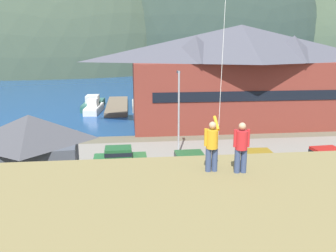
{
  "coord_description": "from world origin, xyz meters",
  "views": [
    {
      "loc": [
        -3.3,
        -19.58,
        10.11
      ],
      "look_at": [
        -0.1,
        9.0,
        3.19
      ],
      "focal_mm": 37.33,
      "sensor_mm": 36.0,
      "label": 1
    }
  ],
  "objects_px": {
    "parked_car_mid_row_far": "(280,194)",
    "person_companion": "(241,146)",
    "harbor_lodge": "(240,73)",
    "wharf_dock": "(117,106)",
    "parked_car_back_row_left": "(179,196)",
    "parked_car_back_row_right": "(120,158)",
    "storage_shed_near_lot": "(32,154)",
    "parked_car_corner_spot": "(258,161)",
    "parked_car_mid_row_near": "(325,159)",
    "parking_light_pole": "(179,108)",
    "parked_car_mid_row_center": "(190,163)",
    "moored_boat_wharfside": "(93,104)",
    "moored_boat_outer_mooring": "(139,105)",
    "person_kite_flyer": "(212,144)",
    "moored_boat_inner_slip": "(94,108)"
  },
  "relations": [
    {
      "from": "parked_car_mid_row_center",
      "to": "parked_car_back_row_right",
      "type": "bearing_deg",
      "value": 160.71
    },
    {
      "from": "parked_car_mid_row_far",
      "to": "person_companion",
      "type": "bearing_deg",
      "value": -123.63
    },
    {
      "from": "parked_car_corner_spot",
      "to": "parked_car_back_row_right",
      "type": "distance_m",
      "value": 10.96
    },
    {
      "from": "harbor_lodge",
      "to": "parked_car_mid_row_center",
      "type": "distance_m",
      "value": 19.52
    },
    {
      "from": "parked_car_back_row_left",
      "to": "parked_car_mid_row_near",
      "type": "bearing_deg",
      "value": 24.01
    },
    {
      "from": "moored_boat_outer_mooring",
      "to": "person_companion",
      "type": "height_order",
      "value": "person_companion"
    },
    {
      "from": "moored_boat_outer_mooring",
      "to": "parking_light_pole",
      "type": "xyz_separation_m",
      "value": [
        2.8,
        -23.26,
        3.71
      ]
    },
    {
      "from": "wharf_dock",
      "to": "person_companion",
      "type": "bearing_deg",
      "value": -82.76
    },
    {
      "from": "moored_boat_wharfside",
      "to": "moored_boat_outer_mooring",
      "type": "bearing_deg",
      "value": -10.83
    },
    {
      "from": "parked_car_mid_row_center",
      "to": "parked_car_back_row_left",
      "type": "bearing_deg",
      "value": -106.53
    },
    {
      "from": "wharf_dock",
      "to": "moored_boat_inner_slip",
      "type": "height_order",
      "value": "moored_boat_inner_slip"
    },
    {
      "from": "parked_car_back_row_left",
      "to": "parked_car_back_row_right",
      "type": "bearing_deg",
      "value": 116.02
    },
    {
      "from": "moored_boat_outer_mooring",
      "to": "parked_car_mid_row_center",
      "type": "height_order",
      "value": "moored_boat_outer_mooring"
    },
    {
      "from": "parking_light_pole",
      "to": "storage_shed_near_lot",
      "type": "bearing_deg",
      "value": -146.37
    },
    {
      "from": "parked_car_corner_spot",
      "to": "parked_car_mid_row_near",
      "type": "distance_m",
      "value": 5.49
    },
    {
      "from": "wharf_dock",
      "to": "parked_car_corner_spot",
      "type": "xyz_separation_m",
      "value": [
        11.79,
        -29.88,
        0.71
      ]
    },
    {
      "from": "parking_light_pole",
      "to": "parked_car_mid_row_center",
      "type": "bearing_deg",
      "value": -87.79
    },
    {
      "from": "harbor_lodge",
      "to": "wharf_dock",
      "type": "distance_m",
      "value": 21.18
    },
    {
      "from": "harbor_lodge",
      "to": "wharf_dock",
      "type": "xyz_separation_m",
      "value": [
        -15.37,
        13.25,
        -6.08
      ]
    },
    {
      "from": "parked_car_back_row_left",
      "to": "parked_car_mid_row_far",
      "type": "height_order",
      "value": "same"
    },
    {
      "from": "moored_boat_wharfside",
      "to": "person_companion",
      "type": "xyz_separation_m",
      "value": [
        9.29,
        -43.94,
        6.01
      ]
    },
    {
      "from": "harbor_lodge",
      "to": "parked_car_mid_row_near",
      "type": "height_order",
      "value": "harbor_lodge"
    },
    {
      "from": "moored_boat_wharfside",
      "to": "parked_car_back_row_right",
      "type": "xyz_separation_m",
      "value": [
        4.72,
        -27.84,
        0.34
      ]
    },
    {
      "from": "parked_car_mid_row_center",
      "to": "parking_light_pole",
      "type": "xyz_separation_m",
      "value": [
        -0.2,
        5.1,
        3.37
      ]
    },
    {
      "from": "parked_car_mid_row_far",
      "to": "storage_shed_near_lot",
      "type": "bearing_deg",
      "value": 165.71
    },
    {
      "from": "wharf_dock",
      "to": "moored_boat_outer_mooring",
      "type": "bearing_deg",
      "value": -21.93
    },
    {
      "from": "storage_shed_near_lot",
      "to": "parked_car_corner_spot",
      "type": "height_order",
      "value": "storage_shed_near_lot"
    },
    {
      "from": "moored_boat_outer_mooring",
      "to": "wharf_dock",
      "type": "bearing_deg",
      "value": 158.07
    },
    {
      "from": "parked_car_back_row_right",
      "to": "parking_light_pole",
      "type": "height_order",
      "value": "parking_light_pole"
    },
    {
      "from": "moored_boat_outer_mooring",
      "to": "parked_car_mid_row_far",
      "type": "bearing_deg",
      "value": -77.66
    },
    {
      "from": "parked_car_back_row_right",
      "to": "person_companion",
      "type": "xyz_separation_m",
      "value": [
        4.57,
        -16.1,
        5.67
      ]
    },
    {
      "from": "parked_car_back_row_right",
      "to": "parked_car_mid_row_center",
      "type": "bearing_deg",
      "value": -19.29
    },
    {
      "from": "parked_car_mid_row_center",
      "to": "person_companion",
      "type": "bearing_deg",
      "value": -93.45
    },
    {
      "from": "harbor_lodge",
      "to": "person_kite_flyer",
      "type": "relative_size",
      "value": 14.78
    },
    {
      "from": "wharf_dock",
      "to": "parked_car_mid_row_center",
      "type": "bearing_deg",
      "value": -77.78
    },
    {
      "from": "parked_car_corner_spot",
      "to": "parked_car_mid_row_center",
      "type": "bearing_deg",
      "value": 178.57
    },
    {
      "from": "moored_boat_wharfside",
      "to": "person_kite_flyer",
      "type": "relative_size",
      "value": 4.56
    },
    {
      "from": "wharf_dock",
      "to": "parked_car_mid_row_center",
      "type": "relative_size",
      "value": 3.52
    },
    {
      "from": "parked_car_mid_row_near",
      "to": "person_kite_flyer",
      "type": "distance_m",
      "value": 19.57
    },
    {
      "from": "wharf_dock",
      "to": "person_companion",
      "type": "xyz_separation_m",
      "value": [
        5.59,
        -43.96,
        6.38
      ]
    },
    {
      "from": "harbor_lodge",
      "to": "wharf_dock",
      "type": "bearing_deg",
      "value": 139.25
    },
    {
      "from": "parked_car_mid_row_near",
      "to": "parking_light_pole",
      "type": "relative_size",
      "value": 0.57
    },
    {
      "from": "harbor_lodge",
      "to": "parked_car_mid_row_center",
      "type": "height_order",
      "value": "harbor_lodge"
    },
    {
      "from": "parked_car_corner_spot",
      "to": "wharf_dock",
      "type": "bearing_deg",
      "value": 111.52
    },
    {
      "from": "storage_shed_near_lot",
      "to": "person_kite_flyer",
      "type": "bearing_deg",
      "value": -51.99
    },
    {
      "from": "storage_shed_near_lot",
      "to": "parked_car_mid_row_near",
      "type": "relative_size",
      "value": 1.58
    },
    {
      "from": "harbor_lodge",
      "to": "person_companion",
      "type": "height_order",
      "value": "harbor_lodge"
    },
    {
      "from": "parked_car_back_row_right",
      "to": "parked_car_mid_row_far",
      "type": "bearing_deg",
      "value": -38.73
    },
    {
      "from": "harbor_lodge",
      "to": "parked_car_mid_row_far",
      "type": "height_order",
      "value": "harbor_lodge"
    },
    {
      "from": "storage_shed_near_lot",
      "to": "parked_car_mid_row_center",
      "type": "relative_size",
      "value": 1.62
    }
  ]
}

